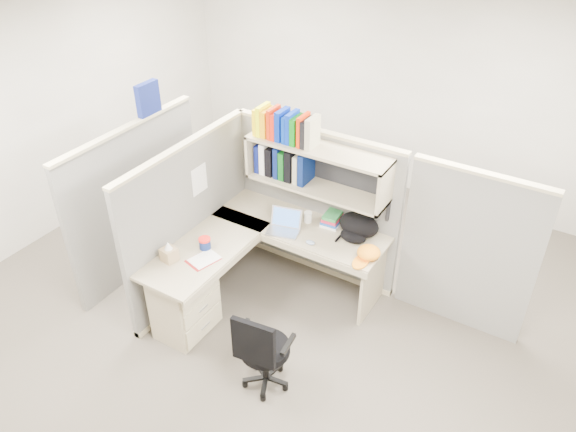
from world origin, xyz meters
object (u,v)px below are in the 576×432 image
Objects in this scene: desk at (216,283)px; snack_canister at (205,243)px; backpack at (356,228)px; task_chair at (263,361)px; laptop at (283,223)px.

snack_canister is at bearing 151.38° from desk.
backpack reaches higher than snack_canister.
task_chair is (0.84, -0.46, -0.13)m from desk.
task_chair reaches higher than desk.
laptop is (0.32, 0.68, 0.40)m from desk.
desk is 0.39m from snack_canister.
backpack is 1.42m from snack_canister.
laptop is 2.69× the size of snack_canister.
laptop is 0.77m from snack_canister.
desk is at bearing -28.62° from snack_canister.
desk is 0.85m from laptop.
desk is 1.42m from backpack.
task_chair is at bearing -77.43° from backpack.
desk is at bearing -128.85° from laptop.
laptop reaches higher than snack_canister.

